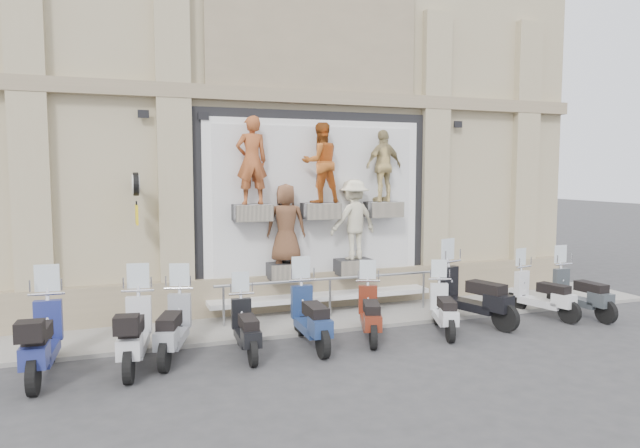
# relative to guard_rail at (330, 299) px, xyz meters

# --- Properties ---
(ground) EXTENTS (90.00, 90.00, 0.00)m
(ground) POSITION_rel_guard_rail_xyz_m (0.00, -2.00, -0.47)
(ground) COLOR #323235
(ground) RESTS_ON ground
(sidewalk) EXTENTS (16.00, 2.20, 0.08)m
(sidewalk) POSITION_rel_guard_rail_xyz_m (0.00, 0.10, -0.43)
(sidewalk) COLOR gray
(sidewalk) RESTS_ON ground
(building) EXTENTS (14.00, 8.60, 12.00)m
(building) POSITION_rel_guard_rail_xyz_m (0.00, 5.00, 5.54)
(building) COLOR tan
(building) RESTS_ON ground
(shop_vitrine) EXTENTS (5.60, 0.91, 4.30)m
(shop_vitrine) POSITION_rel_guard_rail_xyz_m (0.06, 0.74, 1.97)
(shop_vitrine) COLOR black
(shop_vitrine) RESTS_ON ground
(guard_rail) EXTENTS (5.06, 0.10, 0.93)m
(guard_rail) POSITION_rel_guard_rail_xyz_m (0.00, 0.00, 0.00)
(guard_rail) COLOR #9EA0A5
(guard_rail) RESTS_ON ground
(clock_sign_bracket) EXTENTS (0.10, 0.80, 1.02)m
(clock_sign_bracket) POSITION_rel_guard_rail_xyz_m (-3.90, 0.47, 2.34)
(clock_sign_bracket) COLOR black
(clock_sign_bracket) RESTS_ON ground
(scooter_a) EXTENTS (0.73, 2.09, 1.67)m
(scooter_a) POSITION_rel_guard_rail_xyz_m (-5.44, -1.68, 0.37)
(scooter_a) COLOR navy
(scooter_a) RESTS_ON ground
(scooter_b) EXTENTS (0.90, 2.06, 1.62)m
(scooter_b) POSITION_rel_guard_rail_xyz_m (-4.07, -1.71, 0.35)
(scooter_b) COLOR silver
(scooter_b) RESTS_ON ground
(scooter_c) EXTENTS (1.10, 1.98, 1.55)m
(scooter_c) POSITION_rel_guard_rail_xyz_m (-3.43, -1.44, 0.31)
(scooter_c) COLOR gray
(scooter_c) RESTS_ON ground
(scooter_d) EXTENTS (0.58, 1.72, 1.38)m
(scooter_d) POSITION_rel_guard_rail_xyz_m (-2.22, -1.71, 0.22)
(scooter_d) COLOR black
(scooter_d) RESTS_ON ground
(scooter_e) EXTENTS (0.63, 1.96, 1.58)m
(scooter_e) POSITION_rel_guard_rail_xyz_m (-1.01, -1.63, 0.32)
(scooter_e) COLOR navy
(scooter_e) RESTS_ON ground
(scooter_f) EXTENTS (1.09, 1.84, 1.44)m
(scooter_f) POSITION_rel_guard_rail_xyz_m (0.21, -1.58, 0.25)
(scooter_f) COLOR #5A1D0F
(scooter_f) RESTS_ON ground
(scooter_g) EXTENTS (1.07, 1.77, 1.39)m
(scooter_g) POSITION_rel_guard_rail_xyz_m (1.75, -1.73, 0.23)
(scooter_g) COLOR #BBBDC2
(scooter_g) RESTS_ON ground
(scooter_h) EXTENTS (1.25, 2.23, 1.74)m
(scooter_h) POSITION_rel_guard_rail_xyz_m (2.71, -1.33, 0.41)
(scooter_h) COLOR black
(scooter_h) RESTS_ON ground
(scooter_i) EXTENTS (0.94, 1.87, 1.46)m
(scooter_i) POSITION_rel_guard_rail_xyz_m (4.47, -1.39, 0.27)
(scooter_i) COLOR silver
(scooter_i) RESTS_ON ground
(scooter_j) EXTENTS (0.63, 1.89, 1.51)m
(scooter_j) POSITION_rel_guard_rail_xyz_m (5.31, -1.62, 0.29)
(scooter_j) COLOR #2D3237
(scooter_j) RESTS_ON ground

